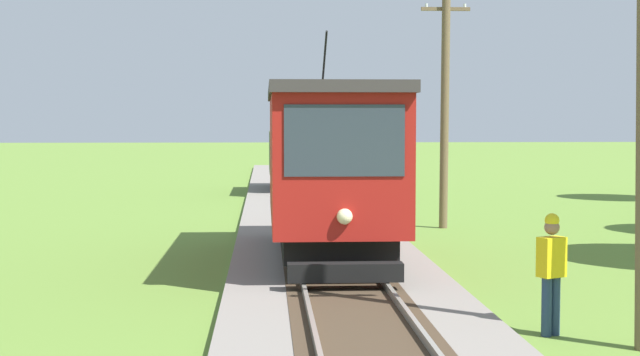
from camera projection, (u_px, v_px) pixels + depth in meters
name	position (u px, v px, depth m)	size (l,w,h in m)	color
red_tram	(329.00, 163.00, 20.40)	(2.60, 8.54, 4.79)	maroon
freight_car	(298.00, 157.00, 40.32)	(2.40, 5.20, 2.31)	#384C33
utility_pole_mid	(445.00, 101.00, 27.05)	(1.40, 0.47, 7.13)	brown
track_worker	(551.00, 268.00, 13.66)	(0.45, 0.38, 1.78)	navy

